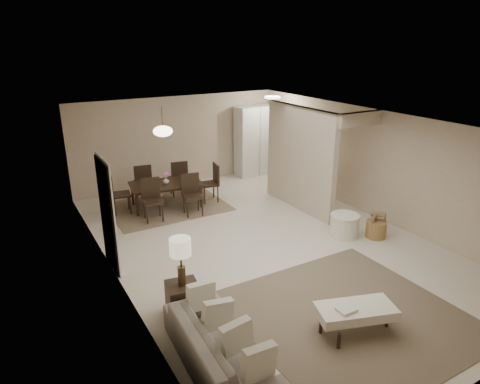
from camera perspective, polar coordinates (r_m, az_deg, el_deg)
floor at (r=8.92m, az=3.28°, el=-6.76°), size 9.00×9.00×0.00m
ceiling at (r=8.12m, az=3.63°, el=9.23°), size 9.00×9.00×0.00m
back_wall at (r=12.29m, az=-8.24°, el=6.76°), size 6.00×0.00×6.00m
left_wall at (r=7.32m, az=-16.60°, el=-3.02°), size 0.00×9.00×9.00m
right_wall at (r=10.33m, az=17.51°, el=3.53°), size 0.00×9.00×9.00m
partition at (r=10.42m, az=7.96°, el=4.40°), size 0.15×2.50×2.50m
doorway at (r=7.96m, az=-17.30°, el=-3.03°), size 0.04×0.90×2.04m
pantry_cabinet at (r=13.07m, az=2.03°, el=6.84°), size 1.20×0.55×2.10m
flush_light at (r=12.02m, az=4.36°, el=12.48°), size 0.44×0.44×0.05m
living_rug at (r=7.00m, az=14.35°, el=-15.56°), size 3.20×3.20×0.01m
sofa at (r=5.74m, az=-2.70°, el=-20.11°), size 2.16×0.95×0.62m
ottoman_bench at (r=6.53m, az=15.16°, el=-15.13°), size 1.22×0.84×0.40m
side_table at (r=6.74m, az=-7.61°, el=-13.98°), size 0.54×0.54×0.51m
table_lamp at (r=6.33m, az=-7.95°, el=-7.80°), size 0.32×0.32×0.76m
round_pouf at (r=9.37m, az=13.74°, el=-4.36°), size 0.62×0.62×0.48m
wicker_basket at (r=9.52m, az=17.67°, el=-4.75°), size 0.45×0.45×0.36m
dining_rug at (r=10.88m, az=-9.64°, el=-1.92°), size 2.80×2.10×0.01m
dining_table at (r=10.78m, az=-9.73°, el=-0.44°), size 1.87×1.23×0.61m
dining_chairs at (r=10.71m, az=-9.79°, el=0.49°), size 2.67×2.09×0.98m
vase at (r=10.65m, az=-9.85°, el=1.49°), size 0.17×0.17×0.15m
yellow_mat at (r=11.40m, az=8.08°, el=-0.81°), size 0.96×0.70×0.01m
pendant_light at (r=10.34m, az=-10.25°, el=7.99°), size 0.46×0.46×0.71m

